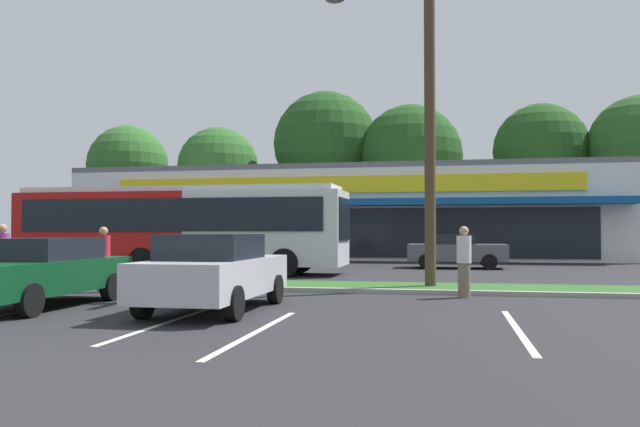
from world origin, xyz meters
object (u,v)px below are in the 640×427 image
(car_0, at_px, (214,271))
(pedestrian_by_pole, at_px, (103,259))
(utility_pole, at_px, (425,67))
(car_2, at_px, (39,271))
(bus_stop_bench, at_px, (0,271))
(pedestrian_near_bench, at_px, (464,262))
(city_bus, at_px, (180,227))
(car_1, at_px, (456,250))
(pedestrian_mid, at_px, (2,258))

(car_0, height_order, pedestrian_by_pole, pedestrian_by_pole)
(utility_pole, height_order, car_2, utility_pole)
(bus_stop_bench, distance_m, pedestrian_near_bench, 12.37)
(bus_stop_bench, xyz_separation_m, pedestrian_by_pole, (3.11, -0.06, 0.36))
(utility_pole, xyz_separation_m, pedestrian_by_pole, (-8.27, -2.28, -5.22))
(bus_stop_bench, bearing_deg, car_0, 156.85)
(city_bus, height_order, car_2, city_bus)
(city_bus, bearing_deg, car_2, -81.97)
(utility_pole, distance_m, car_0, 8.55)
(car_1, bearing_deg, bus_stop_bench, -134.13)
(utility_pole, height_order, car_1, utility_pole)
(car_0, bearing_deg, bus_stop_bench, 66.85)
(utility_pole, bearing_deg, bus_stop_bench, -168.96)
(car_2, xyz_separation_m, pedestrian_by_pole, (-0.36, 3.20, 0.11))
(car_1, xyz_separation_m, pedestrian_by_pole, (-9.23, -12.78, 0.11))
(car_0, bearing_deg, pedestrian_mid, 71.09)
(utility_pole, bearing_deg, pedestrian_by_pole, -164.57)
(car_2, xyz_separation_m, pedestrian_near_bench, (8.89, 3.68, 0.11))
(bus_stop_bench, height_order, pedestrian_near_bench, pedestrian_near_bench)
(pedestrian_by_pole, bearing_deg, car_0, 93.42)
(city_bus, distance_m, pedestrian_by_pole, 7.53)
(car_0, relative_size, car_2, 0.96)
(bus_stop_bench, xyz_separation_m, car_2, (3.47, -3.27, 0.25))
(car_2, bearing_deg, bus_stop_bench, -133.27)
(car_1, bearing_deg, car_0, -107.50)
(city_bus, distance_m, pedestrian_near_bench, 12.47)
(car_2, xyz_separation_m, pedestrian_mid, (-2.74, 2.39, 0.14))
(utility_pole, relative_size, pedestrian_mid, 6.41)
(city_bus, bearing_deg, pedestrian_mid, -98.71)
(car_0, xyz_separation_m, pedestrian_by_pole, (-4.23, 3.08, 0.07))
(car_2, bearing_deg, pedestrian_by_pole, -173.61)
(car_1, bearing_deg, pedestrian_by_pole, -125.84)
(car_2, height_order, pedestrian_mid, pedestrian_mid)
(car_2, bearing_deg, utility_pole, 124.74)
(pedestrian_near_bench, bearing_deg, city_bus, -154.75)
(car_0, xyz_separation_m, car_2, (-3.87, -0.13, -0.04))
(pedestrian_by_pole, relative_size, pedestrian_mid, 0.96)
(bus_stop_bench, relative_size, car_2, 0.34)
(pedestrian_mid, bearing_deg, pedestrian_by_pole, -139.40)
(utility_pole, relative_size, city_bus, 0.91)
(car_1, relative_size, pedestrian_by_pole, 2.42)
(car_0, distance_m, pedestrian_by_pole, 5.23)
(car_1, bearing_deg, car_2, -119.03)
(car_1, bearing_deg, pedestrian_near_bench, -89.92)
(car_1, relative_size, car_2, 0.87)
(city_bus, relative_size, bus_stop_bench, 7.91)
(utility_pole, relative_size, bus_stop_bench, 7.16)
(pedestrian_by_pole, bearing_deg, utility_pole, 144.88)
(city_bus, bearing_deg, pedestrian_by_pole, -81.39)
(city_bus, bearing_deg, car_0, -62.82)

